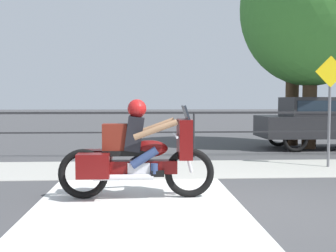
% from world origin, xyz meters
% --- Properties ---
extents(ground_plane, '(120.00, 120.00, 0.00)m').
position_xyz_m(ground_plane, '(0.00, 0.00, 0.00)').
color(ground_plane, '#424244').
extents(sidewalk_band, '(44.00, 2.40, 0.01)m').
position_xyz_m(sidewalk_band, '(0.00, 3.40, 0.01)').
color(sidewalk_band, '#A8A59E').
rests_on(sidewalk_band, ground).
extents(crosswalk_band, '(2.99, 6.00, 0.01)m').
position_xyz_m(crosswalk_band, '(-1.41, -0.20, 0.00)').
color(crosswalk_band, silver).
rests_on(crosswalk_band, ground).
extents(fence_railing, '(36.00, 0.05, 1.21)m').
position_xyz_m(fence_railing, '(0.00, 5.31, 0.95)').
color(fence_railing, '#232326').
rests_on(fence_railing, ground).
extents(motorcycle, '(2.41, 0.76, 1.53)m').
position_xyz_m(motorcycle, '(-1.45, 0.71, 0.69)').
color(motorcycle, black).
rests_on(motorcycle, ground).
extents(parked_car, '(4.34, 1.68, 1.60)m').
position_xyz_m(parked_car, '(4.32, 6.93, 0.93)').
color(parked_car, '#232326').
rests_on(parked_car, ground).
extents(street_sign, '(0.70, 0.06, 2.50)m').
position_xyz_m(street_sign, '(2.84, 3.47, 1.57)').
color(street_sign, slate).
rests_on(street_sign, ground).
extents(tree_behind_sign, '(4.37, 4.37, 6.76)m').
position_xyz_m(tree_behind_sign, '(3.84, 7.12, 4.34)').
color(tree_behind_sign, brown).
rests_on(tree_behind_sign, ground).
extents(tree_behind_car, '(2.92, 2.92, 5.62)m').
position_xyz_m(tree_behind_car, '(3.62, 8.06, 3.96)').
color(tree_behind_car, brown).
rests_on(tree_behind_car, ground).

